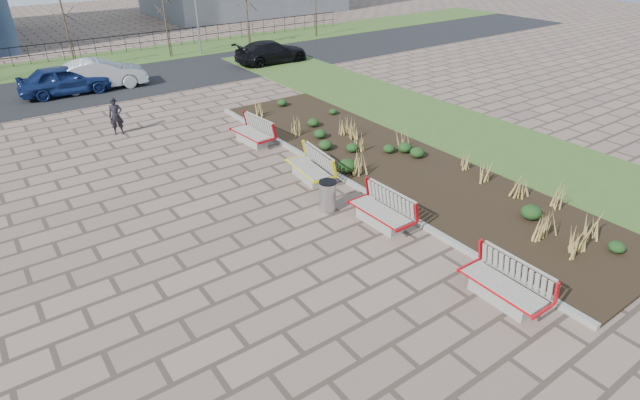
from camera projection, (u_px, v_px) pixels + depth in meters
ground at (343, 301)px, 11.69m from camera, size 120.00×120.00×0.00m
planting_bed at (393, 163)px, 18.42m from camera, size 4.50×18.00×0.10m
planting_curb at (343, 179)px, 17.22m from camera, size 0.16×18.00×0.15m
grass_verge_near at (476, 136)px, 20.87m from camera, size 5.00×38.00×0.04m
grass_verge_far at (71, 65)px, 31.59m from camera, size 80.00×5.00×0.04m
road at (96, 87)px, 27.33m from camera, size 80.00×7.00×0.02m
bench_a at (503, 284)px, 11.46m from camera, size 0.92×2.11×1.00m
bench_b at (380, 210)px, 14.47m from camera, size 0.94×2.12×1.00m
bench_c at (309, 167)px, 17.07m from camera, size 1.12×2.18×1.00m
bench_d at (251, 132)px, 19.95m from camera, size 1.08×2.17×1.00m
litter_bin at (328, 197)px, 15.20m from camera, size 0.52×0.52×0.99m
pedestrian at (116, 116)px, 20.77m from camera, size 0.65×0.53×1.56m
car_blue at (65, 80)px, 25.71m from camera, size 4.54×2.02×1.52m
car_silver at (100, 74)px, 26.64m from camera, size 4.84×2.16×1.54m
car_black at (271, 52)px, 31.77m from camera, size 4.80×2.05×1.38m
tree_c at (68, 36)px, 29.55m from camera, size 1.40×1.40×4.00m
tree_d at (166, 25)px, 32.63m from camera, size 1.40×1.40×4.00m
tree_e at (247, 17)px, 35.70m from camera, size 1.40×1.40×4.00m
tree_f at (316, 10)px, 38.77m from camera, size 1.40×1.40×4.00m
lamp_east at (196, 7)px, 32.81m from camera, size 0.24×0.60×6.00m
railing_fence at (63, 51)px, 32.36m from camera, size 44.00×0.10×1.20m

